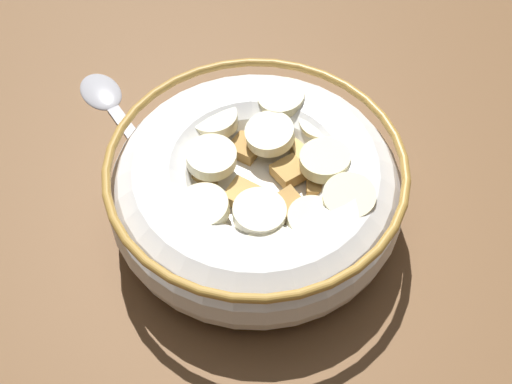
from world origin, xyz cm
name	(u,v)px	position (x,y,z in cm)	size (l,w,h in cm)	color
ground_plane	(256,224)	(0.00, 0.00, -1.00)	(101.12, 101.12, 2.00)	brown
cereal_bowl	(257,188)	(0.02, 0.07, 3.42)	(19.98, 19.98, 6.57)	white
spoon	(113,107)	(-13.09, -8.56, 0.34)	(17.11, 7.55, 0.80)	#A5A5AD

